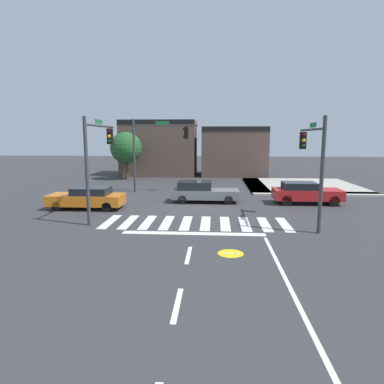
% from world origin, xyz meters
% --- Properties ---
extents(ground_plane, '(120.00, 120.00, 0.00)m').
position_xyz_m(ground_plane, '(0.00, 0.00, 0.00)').
color(ground_plane, '#353538').
extents(crosswalk_near, '(9.83, 3.10, 0.01)m').
position_xyz_m(crosswalk_near, '(0.00, -4.50, 0.00)').
color(crosswalk_near, silver).
rests_on(crosswalk_near, ground_plane).
extents(lane_markings, '(6.80, 20.25, 0.01)m').
position_xyz_m(lane_markings, '(1.11, -12.02, 0.00)').
color(lane_markings, white).
rests_on(lane_markings, ground_plane).
extents(bike_detector_marking, '(1.03, 1.03, 0.01)m').
position_xyz_m(bike_detector_marking, '(1.64, -9.22, 0.00)').
color(bike_detector_marking, yellow).
rests_on(bike_detector_marking, ground_plane).
extents(curb_corner_northeast, '(10.00, 10.60, 0.15)m').
position_xyz_m(curb_corner_northeast, '(8.49, 9.42, 0.07)').
color(curb_corner_northeast, '#B2AA9E').
rests_on(curb_corner_northeast, ground_plane).
extents(storefront_row, '(16.93, 5.92, 6.45)m').
position_xyz_m(storefront_row, '(-1.95, 18.86, 3.08)').
color(storefront_row, brown).
rests_on(storefront_row, ground_plane).
extents(traffic_signal_northwest, '(5.33, 0.32, 5.97)m').
position_xyz_m(traffic_signal_northwest, '(-3.77, 5.69, 4.09)').
color(traffic_signal_northwest, '#383A3D').
rests_on(traffic_signal_northwest, ground_plane).
extents(traffic_signal_southeast, '(0.32, 4.33, 5.49)m').
position_xyz_m(traffic_signal_southeast, '(5.94, -4.36, 3.69)').
color(traffic_signal_southeast, '#383A3D').
rests_on(traffic_signal_southeast, ground_plane).
extents(traffic_signal_southwest, '(0.32, 4.83, 5.54)m').
position_xyz_m(traffic_signal_southwest, '(-5.50, -3.47, 3.85)').
color(traffic_signal_southwest, '#383A3D').
rests_on(traffic_signal_southwest, ground_plane).
extents(car_gray, '(4.64, 1.88, 1.46)m').
position_xyz_m(car_gray, '(0.14, 1.55, 0.73)').
color(car_gray, slate).
rests_on(car_gray, ground_plane).
extents(car_orange, '(4.69, 1.84, 1.39)m').
position_xyz_m(car_orange, '(-7.09, -1.29, 0.71)').
color(car_orange, orange).
rests_on(car_orange, ground_plane).
extents(car_red, '(4.53, 1.92, 1.48)m').
position_xyz_m(car_red, '(7.18, 1.38, 0.77)').
color(car_red, red).
rests_on(car_red, ground_plane).
extents(roadside_tree, '(3.36, 3.36, 5.08)m').
position_xyz_m(roadside_tree, '(-8.50, 14.00, 3.38)').
color(roadside_tree, '#4C3823').
rests_on(roadside_tree, ground_plane).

